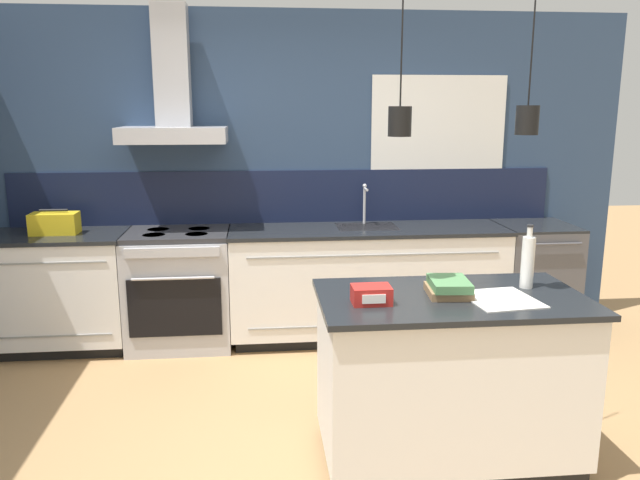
% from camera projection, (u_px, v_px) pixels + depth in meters
% --- Properties ---
extents(ground_plane, '(16.00, 16.00, 0.00)m').
position_uv_depth(ground_plane, '(308.00, 451.00, 3.42)').
color(ground_plane, '#A87F51').
rests_on(ground_plane, ground).
extents(wall_back, '(5.60, 2.28, 2.60)m').
position_uv_depth(wall_back, '(281.00, 169.00, 5.08)').
color(wall_back, navy).
rests_on(wall_back, ground_plane).
extents(counter_run_left, '(1.11, 0.64, 0.91)m').
position_uv_depth(counter_run_left, '(55.00, 291.00, 4.79)').
color(counter_run_left, black).
rests_on(counter_run_left, ground_plane).
extents(counter_run_sink, '(2.20, 0.64, 1.24)m').
position_uv_depth(counter_run_sink, '(367.00, 282.00, 5.03)').
color(counter_run_sink, black).
rests_on(counter_run_sink, ground_plane).
extents(oven_range, '(0.79, 0.66, 0.91)m').
position_uv_depth(oven_range, '(180.00, 288.00, 4.88)').
color(oven_range, '#B5B5BA').
rests_on(oven_range, ground_plane).
extents(dishwasher, '(0.59, 0.65, 0.91)m').
position_uv_depth(dishwasher, '(532.00, 278.00, 5.17)').
color(dishwasher, '#4C4C51').
rests_on(dishwasher, ground_plane).
extents(kitchen_island, '(1.36, 0.77, 0.91)m').
position_uv_depth(kitchen_island, '(448.00, 378.00, 3.26)').
color(kitchen_island, black).
rests_on(kitchen_island, ground_plane).
extents(bottle_on_island, '(0.07, 0.07, 0.34)m').
position_uv_depth(bottle_on_island, '(528.00, 261.00, 3.28)').
color(bottle_on_island, silver).
rests_on(bottle_on_island, kitchen_island).
extents(book_stack, '(0.23, 0.27, 0.08)m').
position_uv_depth(book_stack, '(449.00, 287.00, 3.17)').
color(book_stack, olive).
rests_on(book_stack, kitchen_island).
extents(red_supply_box, '(0.19, 0.14, 0.09)m').
position_uv_depth(red_supply_box, '(371.00, 295.00, 3.04)').
color(red_supply_box, red).
rests_on(red_supply_box, kitchen_island).
extents(paper_pile, '(0.37, 0.39, 0.01)m').
position_uv_depth(paper_pile, '(501.00, 299.00, 3.10)').
color(paper_pile, silver).
rests_on(paper_pile, kitchen_island).
extents(yellow_toolbox, '(0.34, 0.18, 0.19)m').
position_uv_depth(yellow_toolbox, '(55.00, 223.00, 4.68)').
color(yellow_toolbox, gold).
rests_on(yellow_toolbox, counter_run_left).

